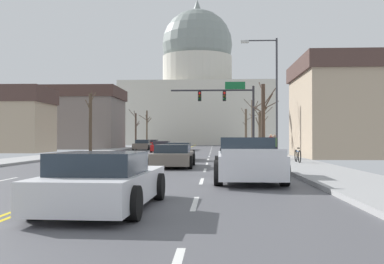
{
  "coord_description": "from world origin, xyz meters",
  "views": [
    {
      "loc": [
        3.95,
        -28.98,
        1.49
      ],
      "look_at": [
        0.82,
        32.09,
        2.33
      ],
      "focal_mm": 41.46,
      "sensor_mm": 36.0,
      "label": 1
    }
  ],
  "objects_px": {
    "sedan_near_00": "(232,149)",
    "pedestrian_01": "(275,145)",
    "signal_gantry": "(230,102)",
    "sedan_near_01": "(179,152)",
    "street_lamp_right": "(272,87)",
    "pickup_truck_near_03": "(247,161)",
    "sedan_oncoming_00": "(161,147)",
    "sedan_near_04": "(104,182)",
    "pedestrian_00": "(271,143)",
    "sedan_oncoming_02": "(152,144)",
    "sedan_oncoming_01": "(142,145)",
    "bicycle_parked": "(298,156)",
    "sedan_near_02": "(173,156)"
  },
  "relations": [
    {
      "from": "sedan_near_00",
      "to": "pedestrian_01",
      "type": "distance_m",
      "value": 8.41
    },
    {
      "from": "signal_gantry",
      "to": "sedan_near_01",
      "type": "height_order",
      "value": "signal_gantry"
    },
    {
      "from": "street_lamp_right",
      "to": "pickup_truck_near_03",
      "type": "distance_m",
      "value": 15.66
    },
    {
      "from": "sedan_oncoming_00",
      "to": "pedestrian_01",
      "type": "relative_size",
      "value": 2.76
    },
    {
      "from": "sedan_near_01",
      "to": "pedestrian_01",
      "type": "height_order",
      "value": "pedestrian_01"
    },
    {
      "from": "sedan_near_04",
      "to": "pedestrian_00",
      "type": "bearing_deg",
      "value": 76.13
    },
    {
      "from": "sedan_near_00",
      "to": "sedan_near_04",
      "type": "relative_size",
      "value": 1.02
    },
    {
      "from": "sedan_near_00",
      "to": "pedestrian_01",
      "type": "relative_size",
      "value": 2.93
    },
    {
      "from": "sedan_near_01",
      "to": "sedan_oncoming_02",
      "type": "xyz_separation_m",
      "value": [
        -7.02,
        36.35,
        0.04
      ]
    },
    {
      "from": "sedan_oncoming_01",
      "to": "pedestrian_01",
      "type": "bearing_deg",
      "value": -63.68
    },
    {
      "from": "signal_gantry",
      "to": "sedan_near_04",
      "type": "xyz_separation_m",
      "value": [
        -3.75,
        -32.66,
        -4.31
      ]
    },
    {
      "from": "sedan_near_00",
      "to": "sedan_near_01",
      "type": "xyz_separation_m",
      "value": [
        -3.86,
        -7.39,
        -0.04
      ]
    },
    {
      "from": "pickup_truck_near_03",
      "to": "pedestrian_00",
      "type": "height_order",
      "value": "pedestrian_00"
    },
    {
      "from": "sedan_oncoming_02",
      "to": "pedestrian_01",
      "type": "relative_size",
      "value": 2.85
    },
    {
      "from": "signal_gantry",
      "to": "bicycle_parked",
      "type": "relative_size",
      "value": 4.47
    },
    {
      "from": "sedan_near_02",
      "to": "sedan_near_04",
      "type": "distance_m",
      "value": 13.47
    },
    {
      "from": "pedestrian_00",
      "to": "bicycle_parked",
      "type": "height_order",
      "value": "pedestrian_00"
    },
    {
      "from": "pedestrian_00",
      "to": "sedan_oncoming_02",
      "type": "bearing_deg",
      "value": 116.92
    },
    {
      "from": "street_lamp_right",
      "to": "sedan_near_01",
      "type": "xyz_separation_m",
      "value": [
        -6.3,
        -0.88,
        -4.45
      ]
    },
    {
      "from": "pickup_truck_near_03",
      "to": "sedan_near_04",
      "type": "relative_size",
      "value": 1.27
    },
    {
      "from": "sedan_near_01",
      "to": "pickup_truck_near_03",
      "type": "bearing_deg",
      "value": -75.73
    },
    {
      "from": "sedan_oncoming_02",
      "to": "bicycle_parked",
      "type": "xyz_separation_m",
      "value": [
        14.04,
        -40.94,
        -0.11
      ]
    },
    {
      "from": "sedan_near_00",
      "to": "bicycle_parked",
      "type": "height_order",
      "value": "sedan_near_00"
    },
    {
      "from": "sedan_near_02",
      "to": "pedestrian_00",
      "type": "xyz_separation_m",
      "value": [
        6.92,
        15.36,
        0.52
      ]
    },
    {
      "from": "street_lamp_right",
      "to": "sedan_oncoming_02",
      "type": "height_order",
      "value": "street_lamp_right"
    },
    {
      "from": "signal_gantry",
      "to": "sedan_near_00",
      "type": "bearing_deg",
      "value": -89.31
    },
    {
      "from": "street_lamp_right",
      "to": "sedan_near_00",
      "type": "height_order",
      "value": "street_lamp_right"
    },
    {
      "from": "signal_gantry",
      "to": "sedan_oncoming_02",
      "type": "xyz_separation_m",
      "value": [
        -10.82,
        24.12,
        -4.27
      ]
    },
    {
      "from": "sedan_near_00",
      "to": "sedan_oncoming_02",
      "type": "xyz_separation_m",
      "value": [
        -10.88,
        28.97,
        0.0
      ]
    },
    {
      "from": "sedan_near_02",
      "to": "sedan_oncoming_02",
      "type": "bearing_deg",
      "value": 99.53
    },
    {
      "from": "pedestrian_01",
      "to": "pedestrian_00",
      "type": "bearing_deg",
      "value": 84.27
    },
    {
      "from": "pedestrian_01",
      "to": "pickup_truck_near_03",
      "type": "bearing_deg",
      "value": -101.64
    },
    {
      "from": "sedan_near_02",
      "to": "pedestrian_00",
      "type": "relative_size",
      "value": 2.79
    },
    {
      "from": "sedan_near_00",
      "to": "sedan_near_01",
      "type": "relative_size",
      "value": 0.99
    },
    {
      "from": "pedestrian_00",
      "to": "pedestrian_01",
      "type": "relative_size",
      "value": 1.06
    },
    {
      "from": "sedan_near_00",
      "to": "pickup_truck_near_03",
      "type": "xyz_separation_m",
      "value": [
        -0.33,
        -21.3,
        0.1
      ]
    },
    {
      "from": "street_lamp_right",
      "to": "sedan_near_02",
      "type": "xyz_separation_m",
      "value": [
        -6.04,
        -7.84,
        -4.46
      ]
    },
    {
      "from": "sedan_near_01",
      "to": "sedan_near_02",
      "type": "height_order",
      "value": "sedan_near_01"
    },
    {
      "from": "pedestrian_01",
      "to": "bicycle_parked",
      "type": "xyz_separation_m",
      "value": [
        0.76,
        -3.92,
        -0.53
      ]
    },
    {
      "from": "sedan_near_01",
      "to": "sedan_oncoming_01",
      "type": "height_order",
      "value": "sedan_oncoming_01"
    },
    {
      "from": "sedan_near_00",
      "to": "pedestrian_00",
      "type": "xyz_separation_m",
      "value": [
        3.31,
        1.02,
        0.48
      ]
    },
    {
      "from": "pedestrian_00",
      "to": "pedestrian_01",
      "type": "height_order",
      "value": "pedestrian_00"
    },
    {
      "from": "street_lamp_right",
      "to": "pedestrian_00",
      "type": "distance_m",
      "value": 8.53
    },
    {
      "from": "signal_gantry",
      "to": "pedestrian_00",
      "type": "relative_size",
      "value": 4.71
    },
    {
      "from": "pedestrian_00",
      "to": "signal_gantry",
      "type": "bearing_deg",
      "value": 131.33
    },
    {
      "from": "signal_gantry",
      "to": "sedan_near_04",
      "type": "relative_size",
      "value": 1.75
    },
    {
      "from": "sedan_near_01",
      "to": "sedan_near_04",
      "type": "bearing_deg",
      "value": -89.84
    },
    {
      "from": "sedan_near_00",
      "to": "bicycle_parked",
      "type": "xyz_separation_m",
      "value": [
        3.16,
        -11.97,
        -0.11
      ]
    },
    {
      "from": "street_lamp_right",
      "to": "sedan_near_04",
      "type": "bearing_deg",
      "value": -106.33
    },
    {
      "from": "sedan_near_04",
      "to": "bicycle_parked",
      "type": "height_order",
      "value": "sedan_near_04"
    }
  ]
}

